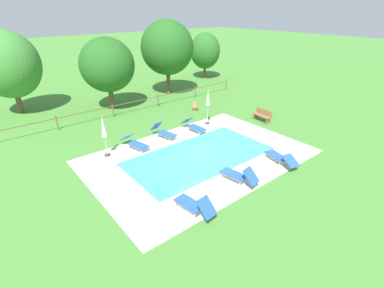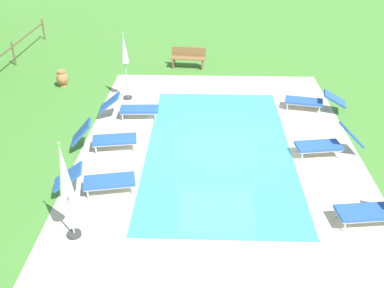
{
  "view_description": "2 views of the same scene",
  "coord_description": "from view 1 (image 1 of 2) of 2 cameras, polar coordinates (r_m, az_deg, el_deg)",
  "views": [
    {
      "loc": [
        -9.16,
        -10.57,
        7.6
      ],
      "look_at": [
        -0.13,
        0.5,
        0.6
      ],
      "focal_mm": 26.28,
      "sensor_mm": 36.0,
      "label": 1
    },
    {
      "loc": [
        -11.53,
        0.44,
        6.69
      ],
      "look_at": [
        -1.63,
        0.75,
        1.05
      ],
      "focal_mm": 41.29,
      "sensor_mm": 36.0,
      "label": 2
    }
  ],
  "objects": [
    {
      "name": "sun_lounger_north_end",
      "position": [
        13.64,
        9.4,
        -6.23
      ],
      "size": [
        0.87,
        1.99,
        0.93
      ],
      "color": "#2856A8",
      "rests_on": "ground"
    },
    {
      "name": "pool_coping_rim",
      "position": [
        15.91,
        1.51,
        -2.39
      ],
      "size": [
        8.66,
        4.77,
        0.01
      ],
      "color": "beige",
      "rests_on": "ground"
    },
    {
      "name": "ground_plane",
      "position": [
        15.92,
        1.51,
        -2.42
      ],
      "size": [
        160.0,
        160.0,
        0.0
      ],
      "primitive_type": "plane",
      "color": "#478433"
    },
    {
      "name": "swimming_pool_water",
      "position": [
        15.91,
        1.51,
        -2.4
      ],
      "size": [
        8.18,
        4.29,
        0.01
      ],
      "primitive_type": "cube",
      "color": "#42CCD6",
      "rests_on": "ground"
    },
    {
      "name": "patio_umbrella_closed_row_west",
      "position": [
        15.97,
        -17.51,
        2.9
      ],
      "size": [
        0.32,
        0.32,
        2.42
      ],
      "color": "#383838",
      "rests_on": "ground"
    },
    {
      "name": "sun_lounger_north_far",
      "position": [
        18.96,
        0.35,
        3.71
      ],
      "size": [
        0.69,
        2.01,
        0.86
      ],
      "color": "#2856A8",
      "rests_on": "ground"
    },
    {
      "name": "tree_east_mid",
      "position": [
        33.51,
        2.67,
        18.35
      ],
      "size": [
        3.36,
        3.36,
        5.07
      ],
      "color": "brown",
      "rests_on": "ground"
    },
    {
      "name": "terracotta_urn_near_fence",
      "position": [
        22.85,
        0.58,
        7.63
      ],
      "size": [
        0.46,
        0.46,
        0.66
      ],
      "color": "#C67547",
      "rests_on": "ground"
    },
    {
      "name": "wooden_bench_lawn_side",
      "position": [
        21.29,
        14.12,
        5.72
      ],
      "size": [
        0.6,
        1.54,
        0.87
      ],
      "color": "olive",
      "rests_on": "ground"
    },
    {
      "name": "sun_lounger_north_mid",
      "position": [
        15.74,
        17.48,
        -2.61
      ],
      "size": [
        1.02,
        2.14,
        0.73
      ],
      "color": "#2856A8",
      "rests_on": "ground"
    },
    {
      "name": "tree_west_mid",
      "position": [
        23.52,
        -16.82,
        15.07
      ],
      "size": [
        4.19,
        4.19,
        5.61
      ],
      "color": "brown",
      "rests_on": "ground"
    },
    {
      "name": "pool_deck_paving",
      "position": [
        15.91,
        1.51,
        -2.41
      ],
      "size": [
        12.13,
        8.24,
        0.01
      ],
      "primitive_type": "cube",
      "color": "beige",
      "rests_on": "ground"
    },
    {
      "name": "sun_lounger_south_mid",
      "position": [
        11.62,
        0.44,
        -12.25
      ],
      "size": [
        0.83,
        1.95,
        0.96
      ],
      "color": "#2856A8",
      "rests_on": "ground"
    },
    {
      "name": "perimeter_fence",
      "position": [
        23.04,
        -11.19,
        8.2
      ],
      "size": [
        20.38,
        0.08,
        1.05
      ],
      "color": "brown",
      "rests_on": "ground"
    },
    {
      "name": "patio_umbrella_closed_row_mid_west",
      "position": [
        19.75,
        3.26,
        8.79
      ],
      "size": [
        0.32,
        0.32,
        2.49
      ],
      "color": "#383838",
      "rests_on": "ground"
    },
    {
      "name": "tree_far_west",
      "position": [
        27.01,
        -5.06,
        18.86
      ],
      "size": [
        4.77,
        4.77,
        6.66
      ],
      "color": "brown",
      "rests_on": "ground"
    },
    {
      "name": "sun_lounger_south_near_corner",
      "position": [
        18.1,
        -5.83,
        2.5
      ],
      "size": [
        0.89,
        1.97,
        0.96
      ],
      "color": "#2856A8",
      "rests_on": "ground"
    },
    {
      "name": "sun_lounger_north_near_steps",
      "position": [
        16.92,
        -11.5,
        0.24
      ],
      "size": [
        0.97,
        2.1,
        0.8
      ],
      "color": "#2856A8",
      "rests_on": "ground"
    },
    {
      "name": "tree_centre",
      "position": [
        25.47,
        -33.2,
        13.27
      ],
      "size": [
        4.47,
        4.47,
        6.19
      ],
      "color": "brown",
      "rests_on": "ground"
    }
  ]
}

